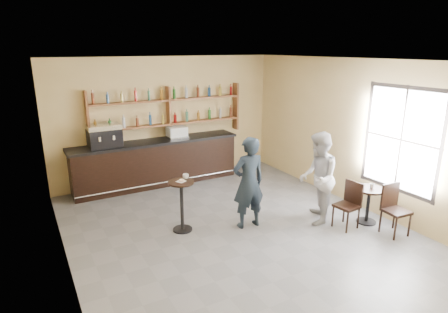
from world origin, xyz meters
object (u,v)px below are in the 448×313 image
chair_south (396,211)px  espresso_machine (104,136)px  chair_west (347,206)px  pedestal_table (182,206)px  pastry_case (177,132)px  patron_second (318,178)px  man_main (248,183)px  bar_counter (157,163)px  cafe_table (368,205)px

chair_south → espresso_machine: bearing=136.8°
chair_south → chair_west: bearing=137.8°
pedestal_table → pastry_case: bearing=69.3°
patron_second → espresso_machine: bearing=-97.1°
espresso_machine → chair_south: (4.24, -4.77, -0.94)m
pedestal_table → man_main: (1.20, -0.46, 0.41)m
espresso_machine → pedestal_table: size_ratio=0.74×
espresso_machine → patron_second: patron_second is taller
chair_west → bar_counter: bearing=-155.8°
pedestal_table → bar_counter: bearing=80.7°
bar_counter → chair_south: size_ratio=4.42×
man_main → chair_south: (2.24, -1.63, -0.43)m
chair_west → patron_second: (-0.32, 0.51, 0.46)m
espresso_machine → chair_west: espresso_machine is taller
chair_west → patron_second: patron_second is taller
pedestal_table → patron_second: bearing=-20.4°
pedestal_table → patron_second: 2.72m
pastry_case → cafe_table: pastry_case is taller
chair_west → chair_south: size_ratio=0.96×
pastry_case → chair_south: bearing=-70.7°
man_main → chair_west: size_ratio=1.96×
pedestal_table → chair_south: (3.44, -2.09, -0.02)m
chair_south → patron_second: (-0.92, 1.16, 0.44)m
pedestal_table → cafe_table: bearing=-23.7°
pedestal_table → chair_south: 4.03m
espresso_machine → cafe_table: 6.00m
pedestal_table → chair_south: pedestal_table is taller
cafe_table → espresso_machine: bearing=135.2°
espresso_machine → patron_second: bearing=-49.6°
pastry_case → cafe_table: (2.38, -4.17, -0.94)m
bar_counter → chair_south: bar_counter is taller
man_main → patron_second: 1.40m
cafe_table → chair_west: chair_west is taller
bar_counter → patron_second: bearing=-60.0°
bar_counter → cafe_table: 5.11m
man_main → cafe_table: man_main is taller
espresso_machine → man_main: (2.00, -3.13, -0.51)m
pastry_case → cafe_table: 4.89m
chair_south → patron_second: bearing=133.7°
patron_second → bar_counter: bearing=-109.8°
bar_counter → espresso_machine: espresso_machine is taller
espresso_machine → bar_counter: bearing=-2.1°
cafe_table → pastry_case: bearing=119.8°
espresso_machine → chair_west: 5.58m
patron_second → cafe_table: bearing=97.8°
man_main → bar_counter: bearing=-72.2°
espresso_machine → chair_south: 6.45m
patron_second → man_main: bearing=-69.7°
chair_south → patron_second: 1.54m
espresso_machine → pastry_case: 1.81m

